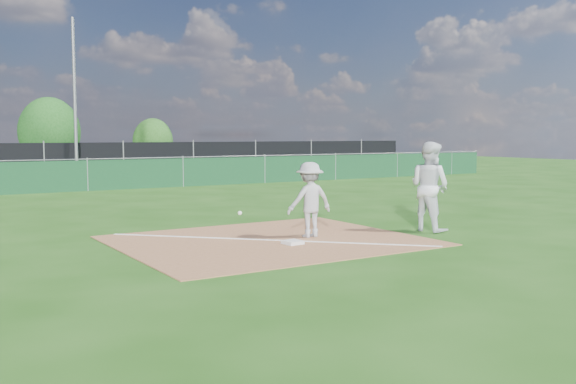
% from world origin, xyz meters
% --- Properties ---
extents(ground, '(90.00, 90.00, 0.00)m').
position_xyz_m(ground, '(0.00, 10.00, 0.00)').
color(ground, '#1A480F').
rests_on(ground, ground).
extents(infield_dirt, '(6.00, 5.00, 0.02)m').
position_xyz_m(infield_dirt, '(0.00, 1.00, 0.01)').
color(infield_dirt, brown).
rests_on(infield_dirt, ground).
extents(foul_line, '(5.01, 5.01, 0.01)m').
position_xyz_m(foul_line, '(0.00, 1.00, 0.03)').
color(foul_line, white).
rests_on(foul_line, infield_dirt).
extents(green_fence, '(44.00, 0.05, 1.20)m').
position_xyz_m(green_fence, '(0.00, 15.00, 0.60)').
color(green_fence, '#0F381D').
rests_on(green_fence, ground).
extents(black_fence, '(46.00, 0.04, 1.80)m').
position_xyz_m(black_fence, '(0.00, 23.00, 0.90)').
color(black_fence, black).
rests_on(black_fence, ground).
extents(parking_lot, '(46.00, 9.00, 0.01)m').
position_xyz_m(parking_lot, '(0.00, 28.00, 0.01)').
color(parking_lot, black).
rests_on(parking_lot, ground).
extents(light_pole, '(0.16, 0.16, 8.00)m').
position_xyz_m(light_pole, '(1.50, 22.70, 4.00)').
color(light_pole, slate).
rests_on(light_pole, ground).
extents(first_base, '(0.37, 0.37, 0.07)m').
position_xyz_m(first_base, '(0.16, 0.34, 0.06)').
color(first_base, silver).
rests_on(first_base, infield_dirt).
extents(play_at_first, '(2.43, 0.70, 1.60)m').
position_xyz_m(play_at_first, '(0.96, 0.91, 0.82)').
color(play_at_first, '#B8B8BA').
rests_on(play_at_first, infield_dirt).
extents(runner, '(0.90, 1.09, 2.04)m').
position_xyz_m(runner, '(3.82, 0.27, 1.02)').
color(runner, white).
rests_on(runner, ground).
extents(car_mid, '(4.70, 1.68, 1.55)m').
position_xyz_m(car_mid, '(-1.15, 27.06, 0.78)').
color(car_mid, black).
rests_on(car_mid, parking_lot).
extents(car_right, '(5.33, 2.86, 1.47)m').
position_xyz_m(car_right, '(5.58, 27.91, 0.74)').
color(car_right, black).
rests_on(car_right, parking_lot).
extents(tree_mid, '(3.92, 3.92, 4.66)m').
position_xyz_m(tree_mid, '(2.50, 33.59, 2.40)').
color(tree_mid, '#382316').
rests_on(tree_mid, ground).
extents(tree_right, '(2.85, 2.85, 3.38)m').
position_xyz_m(tree_right, '(9.63, 33.81, 1.74)').
color(tree_right, '#382316').
rests_on(tree_right, ground).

